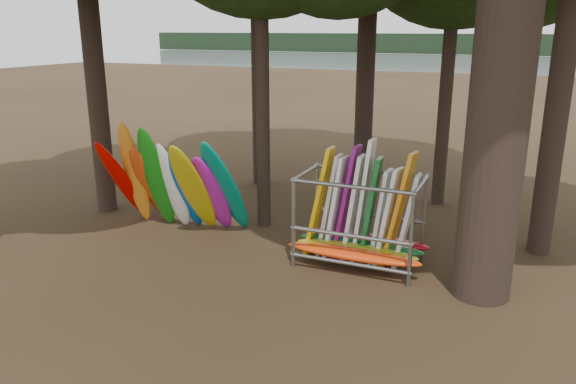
% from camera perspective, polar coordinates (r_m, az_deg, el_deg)
% --- Properties ---
extents(ground, '(120.00, 120.00, 0.00)m').
position_cam_1_polar(ground, '(12.97, -3.10, -7.62)').
color(ground, '#47331E').
rests_on(ground, ground).
extents(lake, '(160.00, 160.00, 0.00)m').
position_cam_1_polar(lake, '(70.99, 19.24, 11.26)').
color(lake, gray).
rests_on(lake, ground).
extents(far_shore, '(160.00, 4.00, 4.00)m').
position_cam_1_polar(far_shore, '(120.76, 21.32, 13.78)').
color(far_shore, black).
rests_on(far_shore, ground).
extents(kayak_row, '(4.02, 2.23, 3.06)m').
position_cam_1_polar(kayak_row, '(15.08, -11.48, 0.72)').
color(kayak_row, '#C90300').
rests_on(kayak_row, ground).
extents(storage_rack, '(3.12, 1.57, 2.90)m').
position_cam_1_polar(storage_rack, '(12.90, 7.30, -3.13)').
color(storage_rack, gray).
rests_on(storage_rack, ground).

